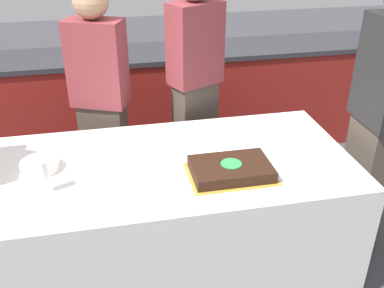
{
  "coord_description": "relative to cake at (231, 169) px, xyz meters",
  "views": [
    {
      "loc": [
        -0.26,
        -2.1,
        2.03
      ],
      "look_at": [
        0.17,
        0.0,
        0.87
      ],
      "focal_mm": 42.0,
      "sensor_mm": 36.0,
      "label": 1
    }
  ],
  "objects": [
    {
      "name": "person_cutting_cake",
      "position": [
        0.0,
        0.9,
        0.08
      ],
      "size": [
        0.39,
        0.33,
        1.69
      ],
      "rotation": [
        0.0,
        0.0,
        -2.7
      ],
      "color": "#4C4238",
      "rests_on": "ground_plane"
    },
    {
      "name": "dining_table",
      "position": [
        -0.34,
        0.19,
        -0.42
      ],
      "size": [
        2.11,
        0.99,
        0.77
      ],
      "color": "silver",
      "rests_on": "ground_plane"
    },
    {
      "name": "person_standing_back",
      "position": [
        -0.64,
        0.9,
        0.05
      ],
      "size": [
        0.4,
        0.32,
        1.62
      ],
      "rotation": [
        0.0,
        0.0,
        2.74
      ],
      "color": "#4C4238",
      "rests_on": "ground_plane"
    },
    {
      "name": "back_counter",
      "position": [
        -0.34,
        1.76,
        -0.34
      ],
      "size": [
        4.4,
        0.58,
        0.92
      ],
      "color": "maroon",
      "rests_on": "ground_plane"
    },
    {
      "name": "person_seated_right",
      "position": [
        0.94,
        0.19,
        0.1
      ],
      "size": [
        0.2,
        0.36,
        1.71
      ],
      "rotation": [
        0.0,
        0.0,
        -1.57
      ],
      "color": "#4C4238",
      "rests_on": "ground_plane"
    },
    {
      "name": "plate_stack",
      "position": [
        -0.98,
        0.25,
        -0.01
      ],
      "size": [
        0.2,
        0.2,
        0.05
      ],
      "color": "white",
      "rests_on": "dining_table"
    },
    {
      "name": "ground_plane",
      "position": [
        -0.34,
        0.19,
        -0.8
      ],
      "size": [
        14.0,
        14.0,
        0.0
      ],
      "primitive_type": "plane",
      "color": "#424247"
    },
    {
      "name": "wine_glass",
      "position": [
        -0.94,
        0.03,
        0.09
      ],
      "size": [
        0.06,
        0.06,
        0.17
      ],
      "color": "white",
      "rests_on": "dining_table"
    },
    {
      "name": "cake",
      "position": [
        0.0,
        0.0,
        0.0
      ],
      "size": [
        0.45,
        0.32,
        0.07
      ],
      "color": "gold",
      "rests_on": "dining_table"
    },
    {
      "name": "side_plate_near_cake",
      "position": [
        -0.08,
        0.32,
        -0.03
      ],
      "size": [
        0.21,
        0.21,
        0.0
      ],
      "color": "white",
      "rests_on": "dining_table"
    }
  ]
}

